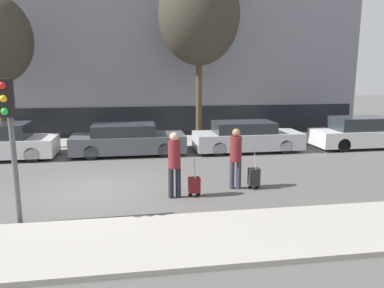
{
  "coord_description": "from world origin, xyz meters",
  "views": [
    {
      "loc": [
        1.21,
        -10.85,
        3.44
      ],
      "look_at": [
        3.25,
        1.8,
        0.95
      ],
      "focal_mm": 35.0,
      "sensor_mm": 36.0,
      "label": 1
    }
  ],
  "objects_px": {
    "pedestrian_left": "(174,161)",
    "parked_car_1": "(128,140)",
    "traffic_light": "(9,123)",
    "parked_bicycle": "(124,136)",
    "parked_car_3": "(363,133)",
    "trolley_right": "(254,177)",
    "bare_tree_near_crossing": "(199,15)",
    "trolley_left": "(194,185)",
    "parked_car_0": "(4,143)",
    "parked_car_2": "(247,137)",
    "pedestrian_right": "(236,155)"
  },
  "relations": [
    {
      "from": "parked_car_0",
      "to": "trolley_right",
      "type": "distance_m",
      "value": 10.11
    },
    {
      "from": "pedestrian_right",
      "to": "parked_bicycle",
      "type": "bearing_deg",
      "value": -51.47
    },
    {
      "from": "parked_car_1",
      "to": "parked_bicycle",
      "type": "bearing_deg",
      "value": 95.21
    },
    {
      "from": "pedestrian_left",
      "to": "trolley_right",
      "type": "relative_size",
      "value": 1.57
    },
    {
      "from": "trolley_left",
      "to": "trolley_right",
      "type": "bearing_deg",
      "value": 11.92
    },
    {
      "from": "parked_car_0",
      "to": "bare_tree_near_crossing",
      "type": "height_order",
      "value": "bare_tree_near_crossing"
    },
    {
      "from": "pedestrian_right",
      "to": "bare_tree_near_crossing",
      "type": "bearing_deg",
      "value": -78.44
    },
    {
      "from": "pedestrian_right",
      "to": "bare_tree_near_crossing",
      "type": "xyz_separation_m",
      "value": [
        0.2,
        7.29,
        4.94
      ]
    },
    {
      "from": "pedestrian_right",
      "to": "trolley_right",
      "type": "height_order",
      "value": "pedestrian_right"
    },
    {
      "from": "parked_car_2",
      "to": "parked_car_3",
      "type": "relative_size",
      "value": 0.99
    },
    {
      "from": "trolley_right",
      "to": "bare_tree_near_crossing",
      "type": "distance_m",
      "value": 9.31
    },
    {
      "from": "traffic_light",
      "to": "pedestrian_left",
      "type": "bearing_deg",
      "value": 20.27
    },
    {
      "from": "trolley_left",
      "to": "pedestrian_right",
      "type": "height_order",
      "value": "pedestrian_right"
    },
    {
      "from": "parked_car_0",
      "to": "trolley_right",
      "type": "relative_size",
      "value": 3.34
    },
    {
      "from": "trolley_right",
      "to": "traffic_light",
      "type": "xyz_separation_m",
      "value": [
        -6.12,
        -1.77,
        1.99
      ]
    },
    {
      "from": "parked_car_1",
      "to": "bare_tree_near_crossing",
      "type": "bearing_deg",
      "value": 31.56
    },
    {
      "from": "traffic_light",
      "to": "parked_car_3",
      "type": "bearing_deg",
      "value": 27.95
    },
    {
      "from": "pedestrian_right",
      "to": "trolley_right",
      "type": "xyz_separation_m",
      "value": [
        0.54,
        -0.13,
        -0.66
      ]
    },
    {
      "from": "parked_bicycle",
      "to": "bare_tree_near_crossing",
      "type": "bearing_deg",
      "value": 3.32
    },
    {
      "from": "pedestrian_left",
      "to": "traffic_light",
      "type": "distance_m",
      "value": 4.17
    },
    {
      "from": "parked_car_0",
      "to": "traffic_light",
      "type": "relative_size",
      "value": 1.19
    },
    {
      "from": "pedestrian_left",
      "to": "traffic_light",
      "type": "xyz_separation_m",
      "value": [
        -3.71,
        -1.37,
        1.31
      ]
    },
    {
      "from": "bare_tree_near_crossing",
      "to": "pedestrian_right",
      "type": "bearing_deg",
      "value": -91.59
    },
    {
      "from": "parked_car_0",
      "to": "trolley_left",
      "type": "bearing_deg",
      "value": -40.4
    },
    {
      "from": "parked_car_2",
      "to": "trolley_left",
      "type": "xyz_separation_m",
      "value": [
        -3.25,
        -5.59,
        -0.29
      ]
    },
    {
      "from": "parked_car_3",
      "to": "pedestrian_left",
      "type": "xyz_separation_m",
      "value": [
        -9.29,
        -5.53,
        0.39
      ]
    },
    {
      "from": "parked_car_2",
      "to": "pedestrian_right",
      "type": "xyz_separation_m",
      "value": [
        -1.92,
        -5.07,
        0.41
      ]
    },
    {
      "from": "pedestrian_left",
      "to": "parked_car_1",
      "type": "bearing_deg",
      "value": -77.83
    },
    {
      "from": "traffic_light",
      "to": "parked_bicycle",
      "type": "bearing_deg",
      "value": 76.08
    },
    {
      "from": "parked_car_2",
      "to": "parked_car_3",
      "type": "xyz_separation_m",
      "value": [
        5.49,
        -0.07,
        0.04
      ]
    },
    {
      "from": "pedestrian_left",
      "to": "traffic_light",
      "type": "bearing_deg",
      "value": 19.5
    },
    {
      "from": "parked_car_0",
      "to": "parked_car_2",
      "type": "xyz_separation_m",
      "value": [
        9.97,
        -0.13,
        -0.04
      ]
    },
    {
      "from": "pedestrian_right",
      "to": "parked_bicycle",
      "type": "height_order",
      "value": "pedestrian_right"
    },
    {
      "from": "parked_car_3",
      "to": "trolley_left",
      "type": "distance_m",
      "value": 10.34
    },
    {
      "from": "pedestrian_right",
      "to": "traffic_light",
      "type": "xyz_separation_m",
      "value": [
        -5.59,
        -1.9,
        1.32
      ]
    },
    {
      "from": "pedestrian_left",
      "to": "pedestrian_right",
      "type": "bearing_deg",
      "value": -165.12
    },
    {
      "from": "parked_car_2",
      "to": "parked_car_3",
      "type": "bearing_deg",
      "value": -0.75
    },
    {
      "from": "parked_car_2",
      "to": "parked_bicycle",
      "type": "xyz_separation_m",
      "value": [
        -5.29,
        2.01,
        -0.13
      ]
    },
    {
      "from": "traffic_light",
      "to": "trolley_left",
      "type": "bearing_deg",
      "value": 17.91
    },
    {
      "from": "parked_car_2",
      "to": "bare_tree_near_crossing",
      "type": "bearing_deg",
      "value": 127.78
    },
    {
      "from": "pedestrian_right",
      "to": "trolley_right",
      "type": "relative_size",
      "value": 1.55
    },
    {
      "from": "parked_car_1",
      "to": "parked_car_0",
      "type": "bearing_deg",
      "value": -179.95
    },
    {
      "from": "parked_car_0",
      "to": "trolley_right",
      "type": "height_order",
      "value": "parked_car_0"
    },
    {
      "from": "pedestrian_left",
      "to": "trolley_left",
      "type": "distance_m",
      "value": 0.91
    },
    {
      "from": "parked_car_3",
      "to": "traffic_light",
      "type": "height_order",
      "value": "traffic_light"
    },
    {
      "from": "traffic_light",
      "to": "parked_bicycle",
      "type": "distance_m",
      "value": 9.44
    },
    {
      "from": "traffic_light",
      "to": "parked_bicycle",
      "type": "relative_size",
      "value": 1.86
    },
    {
      "from": "trolley_left",
      "to": "parked_bicycle",
      "type": "distance_m",
      "value": 7.88
    },
    {
      "from": "traffic_light",
      "to": "parked_car_2",
      "type": "bearing_deg",
      "value": 42.85
    },
    {
      "from": "pedestrian_left",
      "to": "parked_bicycle",
      "type": "relative_size",
      "value": 1.04
    }
  ]
}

